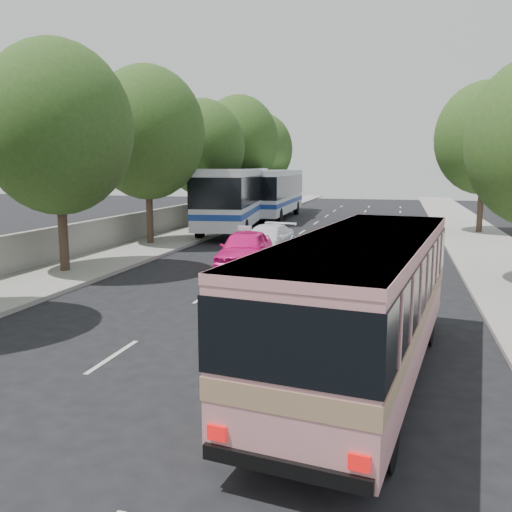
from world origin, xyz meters
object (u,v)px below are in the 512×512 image
(tour_coach_front, at_px, (235,194))
(tour_coach_rear, at_px, (274,189))
(pink_bus, at_px, (364,291))
(white_pickup, at_px, (267,240))
(pink_taxi, at_px, (245,249))

(tour_coach_front, distance_m, tour_coach_rear, 8.98)
(pink_bus, distance_m, tour_coach_front, 25.56)
(tour_coach_rear, bearing_deg, white_pickup, -80.53)
(pink_bus, bearing_deg, tour_coach_front, 120.50)
(pink_taxi, relative_size, white_pickup, 0.97)
(pink_taxi, xyz_separation_m, white_pickup, (0.00, 3.78, -0.10))
(white_pickup, xyz_separation_m, tour_coach_front, (-4.30, 8.89, 1.75))
(pink_bus, relative_size, pink_taxi, 2.00)
(pink_bus, xyz_separation_m, tour_coach_front, (-9.83, 23.59, 0.65))
(pink_bus, height_order, white_pickup, pink_bus)
(pink_taxi, bearing_deg, tour_coach_rear, 95.50)
(pink_bus, distance_m, pink_taxi, 12.28)
(tour_coach_rear, bearing_deg, pink_bus, -76.48)
(pink_bus, height_order, tour_coach_front, tour_coach_front)
(pink_taxi, height_order, white_pickup, pink_taxi)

